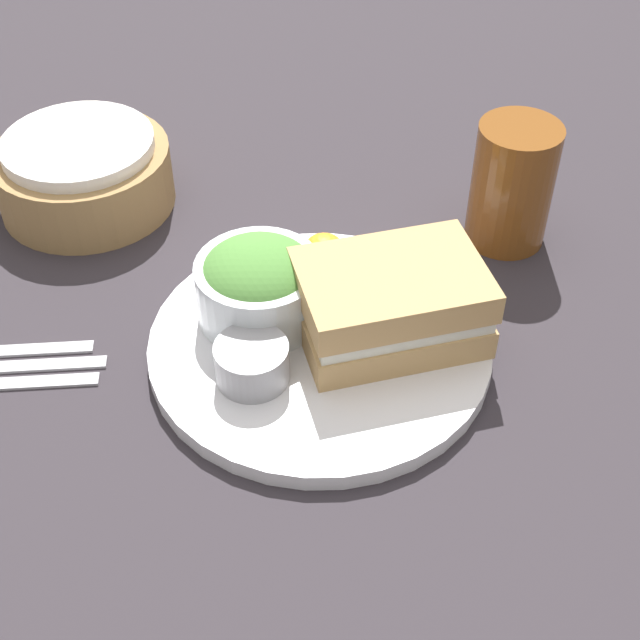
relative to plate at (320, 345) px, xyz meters
The scene contains 9 objects.
ground_plane 0.01m from the plate, ahead, with size 4.00×4.00×0.00m, color #2D282D.
plate is the anchor object (origin of this frame).
sandwich 0.07m from the plate, 10.51° to the right, with size 0.15×0.11×0.06m.
salad_bowl 0.07m from the plate, 130.93° to the left, with size 0.10×0.10×0.07m.
dressing_cup 0.07m from the plate, 158.79° to the right, with size 0.06×0.06×0.03m, color #99999E.
orange_wedge 0.08m from the plate, 69.42° to the left, with size 0.04×0.04×0.04m, color orange.
drink_glass 0.23m from the plate, 23.39° to the left, with size 0.07×0.07×0.11m, color brown.
bread_basket 0.30m from the plate, 119.48° to the left, with size 0.16×0.16×0.07m.
spoon 0.25m from the plate, 162.18° to the left, with size 0.15×0.01×0.01m, color #B2B2B7.
Camera 1 is at (-0.16, -0.47, 0.50)m, focal length 50.00 mm.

